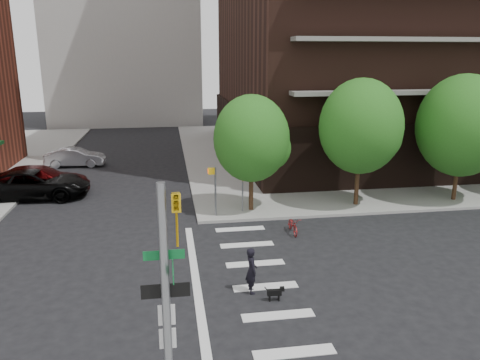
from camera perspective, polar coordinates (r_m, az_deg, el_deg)
ground at (r=17.37m, az=-6.90°, el=-13.52°), size 120.00×120.00×0.00m
sidewalk_ne at (r=44.79m, az=19.01°, el=3.59°), size 39.00×33.00×0.15m
crosswalk at (r=17.55m, az=0.51°, el=-13.06°), size 3.85×13.00×0.01m
tree_a at (r=24.54m, az=1.40°, el=5.07°), size 4.00×4.00×5.90m
tree_b at (r=26.21m, az=14.51°, el=6.34°), size 4.50×4.50×6.65m
tree_c at (r=29.12m, az=25.47°, el=5.99°), size 5.00×5.00×6.80m
traffic_signal at (r=9.56m, az=-8.51°, el=-20.67°), size 0.90×0.75×6.00m
pedestrian_signal at (r=24.22m, az=-2.31°, el=-0.39°), size 2.18×0.67×2.60m
parked_car_black at (r=30.28m, az=-23.67°, el=-0.48°), size 3.10×6.27×1.71m
parked_car_maroon at (r=31.29m, az=-23.20°, el=0.02°), size 2.59×5.94×1.70m
parked_car_silver at (r=38.00m, az=-19.43°, el=2.64°), size 1.64×4.42×1.44m
scooter at (r=22.59m, az=6.49°, el=-5.47°), size 0.56×1.55×0.81m
dog_walker at (r=16.94m, az=1.41°, el=-10.95°), size 0.64×0.44×1.69m
dog at (r=16.67m, az=4.32°, el=-13.49°), size 0.60×0.19×0.51m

